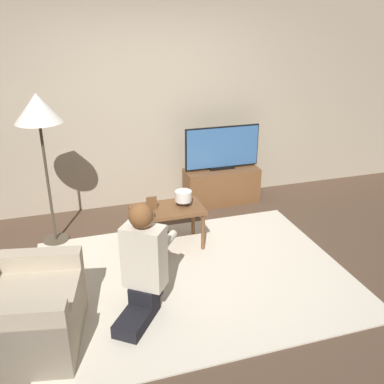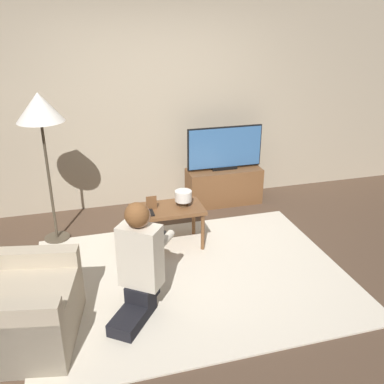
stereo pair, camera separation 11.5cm
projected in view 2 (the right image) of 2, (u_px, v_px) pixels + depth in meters
name	position (u px, v px, depth m)	size (l,w,h in m)	color
ground_plane	(193.00, 278.00, 4.14)	(10.00, 10.00, 0.00)	brown
wall_back	(151.00, 105.00, 5.35)	(10.00, 0.06, 2.60)	tan
rug	(193.00, 277.00, 4.14)	(2.94, 2.23, 0.02)	beige
tv_stand	(224.00, 186.00, 5.68)	(0.98, 0.36, 0.48)	brown
tv	(225.00, 148.00, 5.48)	(0.99, 0.08, 0.57)	black
coffee_table	(167.00, 213.00, 4.53)	(0.76, 0.43, 0.47)	brown
floor_lamp	(40.00, 113.00, 4.28)	(0.48, 0.48, 1.65)	#4C4233
armchair	(11.00, 308.00, 3.25)	(1.01, 1.00, 0.89)	#B7A88E
person_kneeling	(139.00, 260.00, 3.49)	(0.69, 0.81, 1.00)	black
picture_frame	(151.00, 203.00, 4.44)	(0.11, 0.01, 0.15)	brown
table_lamp	(183.00, 197.00, 4.52)	(0.18, 0.18, 0.17)	#4C3823
remote	(152.00, 213.00, 4.38)	(0.04, 0.15, 0.02)	black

